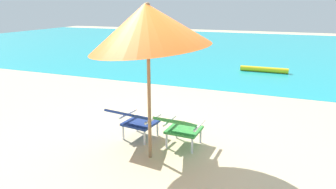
{
  "coord_description": "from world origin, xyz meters",
  "views": [
    {
      "loc": [
        1.86,
        -4.09,
        2.25
      ],
      "look_at": [
        0.0,
        0.62,
        0.75
      ],
      "focal_mm": 32.49,
      "sensor_mm": 36.0,
      "label": 1
    }
  ],
  "objects": [
    {
      "name": "lounge_chair_left",
      "position": [
        -0.41,
        0.13,
        0.4
      ],
      "size": [
        0.64,
        0.93,
        0.68
      ],
      "color": "navy",
      "rests_on": "ground_plane"
    },
    {
      "name": "beach_umbrella_center",
      "position": [
        0.06,
        -0.28,
        1.97
      ],
      "size": [
        2.32,
        2.3,
        2.36
      ],
      "color": "olive",
      "rests_on": "ground_plane"
    },
    {
      "name": "lounge_chair_right",
      "position": [
        0.4,
        0.12,
        0.4
      ],
      "size": [
        0.57,
        0.9,
        0.68
      ],
      "color": "#338E3D",
      "rests_on": "ground_plane"
    },
    {
      "name": "ocean_band",
      "position": [
        0.0,
        12.81,
        0.0
      ],
      "size": [
        40.0,
        18.0,
        0.01
      ],
      "primitive_type": "cube",
      "color": "teal",
      "rests_on": "ground_plane"
    },
    {
      "name": "swim_buoy",
      "position": [
        1.16,
        6.71,
        0.1
      ],
      "size": [
        1.6,
        0.18,
        0.18
      ],
      "primitive_type": "cylinder",
      "rotation": [
        0.0,
        1.57,
        0.0
      ],
      "color": "yellow",
      "rests_on": "ocean_band"
    },
    {
      "name": "ground_plane",
      "position": [
        0.0,
        4.0,
        0.0
      ],
      "size": [
        40.0,
        40.0,
        0.0
      ],
      "primitive_type": "plane",
      "color": "#CCB78E"
    }
  ]
}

